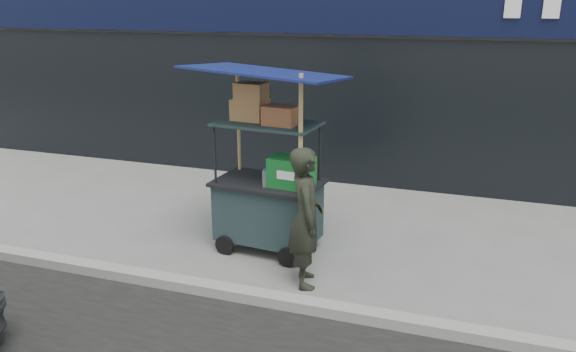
% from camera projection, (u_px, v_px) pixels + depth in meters
% --- Properties ---
extents(ground, '(80.00, 80.00, 0.00)m').
position_uv_depth(ground, '(274.00, 295.00, 5.94)').
color(ground, '#61615D').
rests_on(ground, ground).
extents(curb, '(80.00, 0.18, 0.12)m').
position_uv_depth(curb, '(268.00, 299.00, 5.74)').
color(curb, gray).
rests_on(curb, ground).
extents(vendor_cart, '(1.79, 1.35, 2.29)m').
position_uv_depth(vendor_cart, '(269.00, 188.00, 6.78)').
color(vendor_cart, black).
rests_on(vendor_cart, ground).
extents(vendor_man, '(0.55, 0.66, 1.54)m').
position_uv_depth(vendor_man, '(306.00, 218.00, 5.95)').
color(vendor_man, black).
rests_on(vendor_man, ground).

